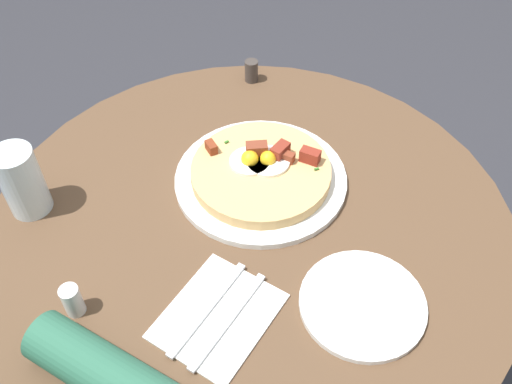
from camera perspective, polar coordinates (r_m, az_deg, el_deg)
The scene contains 10 objects.
dining_table at distance 1.07m, azimuth -0.50°, elevation -8.56°, with size 0.88×0.88×0.71m.
pizza_plate at distance 0.99m, azimuth 0.54°, elevation 1.33°, with size 0.30×0.30×0.01m, color white.
breakfast_pizza at distance 0.98m, azimuth 0.58°, elevation 2.21°, with size 0.24×0.24×0.05m.
bread_plate at distance 0.85m, azimuth 10.73°, elevation -11.05°, with size 0.19×0.19×0.01m, color white.
napkin at distance 0.83m, azimuth -3.85°, elevation -12.40°, with size 0.17×0.14×0.00m, color white.
fork at distance 0.83m, azimuth -4.90°, elevation -11.65°, with size 0.18×0.01×0.01m, color silver.
knife at distance 0.82m, azimuth -2.82°, elevation -12.84°, with size 0.18×0.01×0.01m, color silver.
water_glass at distance 0.98m, azimuth -22.63°, elevation 1.00°, with size 0.07×0.07×0.12m, color silver.
salt_shaker at distance 0.85m, azimuth -18.10°, elevation -10.40°, with size 0.03×0.03×0.05m, color white.
pepper_shaker at distance 1.20m, azimuth -0.47°, elevation 12.17°, with size 0.03×0.03×0.05m, color #3F3833.
Camera 1 is at (-0.13, 0.58, 1.43)m, focal length 39.50 mm.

